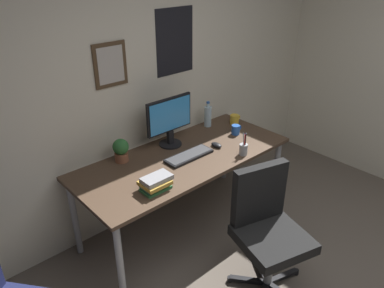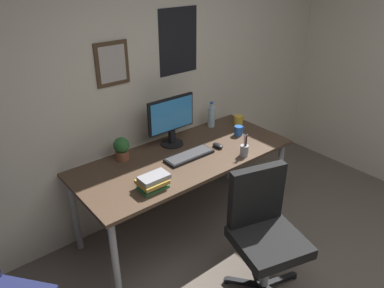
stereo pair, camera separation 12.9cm
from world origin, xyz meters
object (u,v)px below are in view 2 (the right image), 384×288
Objects in this scene: coffee_mug_near at (238,120)px; potted_plant at (121,148)px; computer_mouse at (218,146)px; coffee_mug_far at (239,131)px; monitor at (171,119)px; pen_cup at (244,150)px; water_bottle at (211,116)px; keyboard at (189,156)px; office_chair at (263,227)px; book_stack_left at (153,182)px.

coffee_mug_near is 0.65× the size of potted_plant.
coffee_mug_near is at bearing 25.19° from computer_mouse.
potted_plant reaches higher than coffee_mug_far.
monitor reaches higher than pen_cup.
coffee_mug_near is at bearing -31.04° from water_bottle.
pen_cup is (0.82, -0.59, -0.05)m from potted_plant.
computer_mouse reaches higher than keyboard.
office_chair is at bearing -125.53° from coffee_mug_far.
office_chair is at bearing -89.92° from keyboard.
computer_mouse is (0.30, -0.02, 0.01)m from keyboard.
office_chair is 8.64× the size of computer_mouse.
computer_mouse is 0.46m from water_bottle.
coffee_mug_near is at bearing 44.77° from coffee_mug_far.
monitor is 2.36× the size of potted_plant.
pen_cup is (0.07, -0.25, 0.04)m from computer_mouse.
office_chair reaches higher than coffee_mug_near.
water_bottle is at bearing 55.68° from computer_mouse.
office_chair reaches higher than keyboard.
office_chair is 4.87× the size of potted_plant.
water_bottle is 0.65m from pen_cup.
pen_cup is at bearing -131.33° from coffee_mug_near.
coffee_mug_near is (0.79, 0.21, 0.03)m from keyboard.
pen_cup is at bearing -58.43° from monitor.
computer_mouse is 0.87× the size of coffee_mug_near.
book_stack_left is (-0.86, 0.08, -0.00)m from pen_cup.
book_stack_left is (-1.11, -0.23, 0.01)m from coffee_mug_far.
potted_plant is (-1.24, 0.11, 0.06)m from coffee_mug_near.
monitor reaches higher than potted_plant.
computer_mouse is 0.54m from coffee_mug_near.
book_stack_left is (-1.28, -0.40, 0.01)m from coffee_mug_near.
pen_cup reaches higher than keyboard.
coffee_mug_far is (0.07, -0.31, -0.06)m from water_bottle.
potted_plant is 0.87× the size of book_stack_left.
office_chair reaches higher than computer_mouse.
water_bottle reaches higher than book_stack_left.
pen_cup is (0.37, -0.27, 0.04)m from keyboard.
coffee_mug_near reaches higher than keyboard.
monitor is 0.47m from computer_mouse.
office_chair reaches higher than book_stack_left.
coffee_mug_far is 1.14m from book_stack_left.
monitor reaches higher than computer_mouse.
office_chair is 4.75× the size of pen_cup.
coffee_mug_far reaches higher than computer_mouse.
book_stack_left is at bearing -168.12° from coffee_mug_far.
pen_cup is at bearing -5.19° from book_stack_left.
office_chair is 3.76× the size of water_bottle.
water_bottle is at bearing 1.59° from potted_plant.
pen_cup is at bearing -35.84° from potted_plant.
coffee_mug_near is (0.24, -0.14, -0.06)m from water_bottle.
monitor is 0.73m from book_stack_left.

